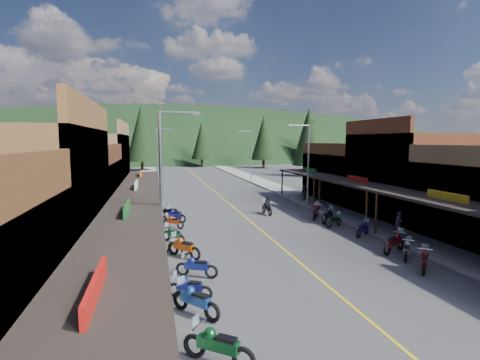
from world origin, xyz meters
TOP-DOWN VIEW (x-y plane):
  - ground at (0.00, 0.00)m, footprint 220.00×220.00m
  - centerline at (0.00, 20.00)m, footprint 0.15×90.00m
  - sidewalk_west at (-8.70, 20.00)m, footprint 3.40×94.00m
  - sidewalk_east at (8.70, 20.00)m, footprint 3.40×94.00m
  - shop_west_1 at (-13.78, -7.90)m, footprint 10.90×10.20m
  - shop_west_2 at (-13.75, 1.70)m, footprint 10.90×9.00m
  - shop_west_3 at (-13.78, 11.30)m, footprint 10.90×10.20m
  - shop_east_2 at (13.78, 1.70)m, footprint 10.90×9.00m
  - shop_east_3 at (13.75, 11.30)m, footprint 10.90×10.20m
  - streetlight_0 at (-6.95, -6.00)m, footprint 2.16×0.18m
  - streetlight_1 at (-6.95, 22.00)m, footprint 2.16×0.18m
  - streetlight_2 at (6.95, 8.00)m, footprint 2.16×0.18m
  - streetlight_3 at (6.95, 30.00)m, footprint 2.16×0.18m
  - ridge_hill at (0.00, 135.00)m, footprint 310.00×140.00m
  - pine_1 at (-24.00, 70.00)m, footprint 5.88×5.88m
  - pine_2 at (-10.00, 58.00)m, footprint 6.72×6.72m
  - pine_3 at (4.00, 66.00)m, footprint 5.04×5.04m
  - pine_4 at (18.00, 60.00)m, footprint 5.88×5.88m
  - pine_5 at (34.00, 72.00)m, footprint 6.72×6.72m
  - pine_6 at (46.00, 64.00)m, footprint 5.04×5.04m
  - pine_7 at (-32.00, 76.00)m, footprint 5.88×5.88m
  - pine_8 at (-22.00, 40.00)m, footprint 4.48×4.48m
  - pine_9 at (24.00, 45.00)m, footprint 4.93×4.93m
  - pine_10 at (-18.00, 50.00)m, footprint 5.38×5.38m
  - pine_11 at (20.00, 38.00)m, footprint 5.82×5.82m
  - bike_west_1 at (-5.74, -15.63)m, footprint 2.25×1.99m
  - bike_west_2 at (-6.05, -12.43)m, footprint 2.03×2.23m
  - bike_west_3 at (-6.12, -10.89)m, footprint 1.97×1.42m
  - bike_west_4 at (-5.57, -8.54)m, footprint 2.12×1.51m
  - bike_west_5 at (-5.93, -5.40)m, footprint 2.12×2.27m
  - bike_west_6 at (-6.36, -4.59)m, footprint 1.92×1.66m
  - bike_west_7 at (-6.34, -2.20)m, footprint 1.74×2.06m
  - bike_west_8 at (-6.15, 1.87)m, footprint 1.80×1.73m
  - bike_west_9 at (-5.91, 4.00)m, footprint 2.02×1.95m
  - bike_west_10 at (-6.23, 5.18)m, footprint 2.21×2.00m
  - bike_east_3 at (5.55, -10.19)m, footprint 1.85×2.00m
  - bike_east_4 at (5.96, -8.32)m, footprint 1.77×1.90m
  - bike_east_5 at (5.99, -7.15)m, footprint 2.39×1.79m
  - bike_east_6 at (6.29, -3.29)m, footprint 1.92×1.68m
  - bike_east_7 at (5.68, -0.35)m, footprint 1.93×1.47m
  - bike_east_8 at (5.78, 0.90)m, footprint 2.08×2.07m
  - bike_east_9 at (5.60, 2.76)m, footprint 1.86×2.35m
  - rider_on_bike at (2.15, 5.36)m, footprint 0.86×2.18m
  - pedestrian_east_a at (7.75, -5.04)m, footprint 0.46×0.69m
  - pedestrian_east_b at (8.13, 11.43)m, footprint 0.89×0.75m

SIDE VIEW (x-z plane):
  - ground at x=0.00m, z-range 0.00..0.00m
  - ridge_hill at x=0.00m, z-range -30.00..30.00m
  - centerline at x=0.00m, z-range 0.00..0.01m
  - sidewalk_west at x=-8.70m, z-range 0.00..0.15m
  - sidewalk_east at x=8.70m, z-range 0.00..0.15m
  - bike_east_7 at x=5.68m, z-range 0.00..1.07m
  - bike_west_8 at x=-6.15m, z-range 0.00..1.07m
  - bike_west_3 at x=-6.12m, z-range 0.00..1.08m
  - bike_west_6 at x=-6.36m, z-range 0.00..1.10m
  - bike_east_6 at x=6.29m, z-range 0.00..1.10m
  - bike_east_4 at x=5.96m, z-range 0.00..1.12m
  - bike_west_4 at x=-5.57m, z-range 0.00..1.16m
  - bike_west_7 at x=-6.34m, z-range 0.00..1.17m
  - bike_east_3 at x=5.55m, z-range 0.00..1.17m
  - bike_west_9 at x=-5.91m, z-range 0.00..1.20m
  - bike_east_8 at x=5.78m, z-range 0.00..1.26m
  - bike_west_10 at x=-6.23m, z-range 0.00..1.28m
  - bike_west_1 at x=-5.74m, z-range 0.00..1.29m
  - bike_west_2 at x=-6.05m, z-range 0.00..1.30m
  - rider_on_bike at x=2.15m, z-range -0.16..1.47m
  - bike_east_9 at x=5.60m, z-range 0.00..1.31m
  - bike_east_5 at x=5.99m, z-range 0.00..1.32m
  - bike_west_5 at x=-5.93m, z-range 0.00..1.33m
  - pedestrian_east_b at x=8.13m, z-range 0.15..1.74m
  - pedestrian_east_a at x=7.75m, z-range 0.15..1.99m
  - shop_east_3 at x=13.75m, z-range -0.57..5.63m
  - shop_west_2 at x=-13.75m, z-range -0.57..5.63m
  - shop_east_2 at x=13.78m, z-range -0.58..7.62m
  - shop_west_1 at x=-13.78m, z-range -0.58..7.62m
  - shop_west_3 at x=-13.78m, z-range -0.58..7.62m
  - streetlight_0 at x=-6.95m, z-range 0.46..8.46m
  - streetlight_1 at x=-6.95m, z-range 0.46..8.46m
  - streetlight_2 at x=6.95m, z-range 0.46..8.46m
  - streetlight_3 at x=6.95m, z-range 0.46..8.46m
  - pine_8 at x=-22.00m, z-range 0.98..10.98m
  - pine_9 at x=24.00m, z-range 0.98..11.78m
  - pine_3 at x=4.00m, z-range 0.98..11.98m
  - pine_6 at x=46.00m, z-range 0.98..11.98m
  - pine_10 at x=-18.00m, z-range 0.98..12.58m
  - pine_11 at x=20.00m, z-range 0.99..13.39m
  - pine_1 at x=-24.00m, z-range 0.99..13.49m
  - pine_4 at x=18.00m, z-range 0.99..13.49m
  - pine_7 at x=-32.00m, z-range 0.99..13.49m
  - pine_2 at x=-10.00m, z-range 0.99..14.99m
  - pine_5 at x=34.00m, z-range 0.99..14.99m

